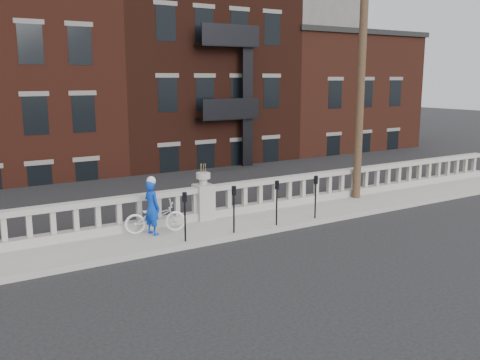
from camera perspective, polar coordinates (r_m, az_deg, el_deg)
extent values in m
plane|color=black|center=(13.69, 4.11, -8.39)|extent=(120.00, 120.00, 0.00)
cube|color=gray|center=(16.06, -2.26, -5.16)|extent=(32.00, 2.20, 0.15)
cube|color=gray|center=(16.81, -3.89, -3.74)|extent=(28.00, 0.34, 0.25)
cube|color=gray|center=(16.62, -3.93, -0.98)|extent=(28.00, 0.34, 0.16)
cube|color=gray|center=(16.71, -3.91, -2.33)|extent=(0.55, 0.55, 1.10)
cylinder|color=gray|center=(16.57, -3.94, -0.14)|extent=(0.24, 0.24, 0.20)
cylinder|color=gray|center=(16.54, -3.95, 0.47)|extent=(0.44, 0.44, 0.18)
cube|color=#605E59|center=(17.97, -4.32, -11.85)|extent=(36.00, 0.50, 5.15)
cube|color=black|center=(38.40, -19.67, -4.48)|extent=(80.00, 44.00, 0.50)
cube|color=#595651|center=(21.06, -14.63, -10.38)|extent=(16.00, 7.00, 4.00)
cube|color=#595651|center=(52.53, 2.19, 10.34)|extent=(14.00, 14.00, 18.00)
cube|color=black|center=(33.32, -8.02, 7.77)|extent=(10.00, 14.00, 15.50)
cube|color=#4D2117|center=(38.65, 5.74, 5.64)|extent=(10.00, 14.00, 12.00)
cube|color=black|center=(38.58, 5.92, 14.77)|extent=(10.30, 14.30, 0.30)
cylinder|color=#422D1E|center=(19.72, 12.87, 12.48)|extent=(0.28, 0.28, 10.00)
cylinder|color=black|center=(14.47, -5.88, -4.45)|extent=(0.05, 0.05, 1.10)
cube|color=black|center=(14.31, -5.93, -1.82)|extent=(0.10, 0.08, 0.26)
cube|color=black|center=(14.26, -5.86, -1.70)|extent=(0.06, 0.01, 0.08)
cylinder|color=black|center=(15.19, -0.65, -3.64)|extent=(0.05, 0.05, 1.10)
cube|color=black|center=(15.04, -0.66, -1.14)|extent=(0.10, 0.08, 0.26)
cube|color=black|center=(14.99, -0.57, -1.02)|extent=(0.06, 0.01, 0.08)
cylinder|color=black|center=(16.01, 3.93, -2.92)|extent=(0.05, 0.05, 1.10)
cube|color=black|center=(15.86, 3.96, -0.53)|extent=(0.10, 0.08, 0.26)
cube|color=black|center=(15.81, 4.06, -0.41)|extent=(0.06, 0.01, 0.08)
cylinder|color=black|center=(16.91, 8.04, -2.24)|extent=(0.05, 0.05, 1.10)
cube|color=black|center=(16.77, 8.10, 0.02)|extent=(0.10, 0.08, 0.26)
cube|color=black|center=(16.73, 8.20, 0.13)|extent=(0.06, 0.01, 0.08)
imported|color=white|center=(15.44, -9.03, -3.92)|extent=(1.83, 1.04, 0.91)
imported|color=#0C38B7|center=(15.19, -9.37, -2.90)|extent=(0.51, 0.65, 1.56)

